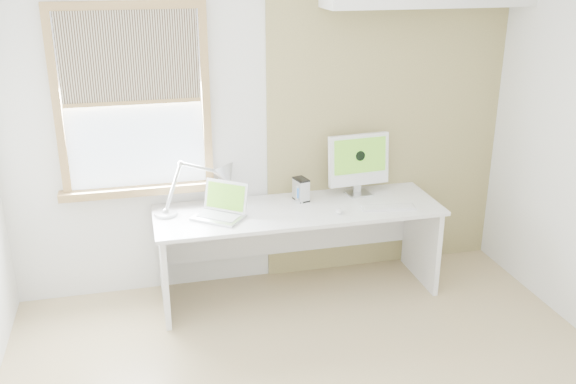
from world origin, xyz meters
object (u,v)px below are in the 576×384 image
object	(u,v)px
desk	(296,228)
laptop	(222,208)
imac	(359,161)
external_drive	(301,189)
desk_lamp	(215,180)

from	to	relation	value
desk	laptop	world-z (taller)	laptop
desk	imac	distance (m)	0.74
external_drive	imac	bearing A→B (deg)	4.11
desk_lamp	laptop	world-z (taller)	desk_lamp
laptop	external_drive	world-z (taller)	laptop
desk	imac	bearing A→B (deg)	14.14
desk	imac	world-z (taller)	imac
desk_lamp	laptop	bearing A→B (deg)	-85.93
external_drive	laptop	bearing A→B (deg)	-165.20
desk_lamp	imac	world-z (taller)	imac
desk	laptop	distance (m)	0.65
desk	external_drive	bearing A→B (deg)	58.88
external_drive	desk	bearing A→B (deg)	-121.12
desk_lamp	laptop	xyz separation A→B (m)	(0.01, -0.20, -0.15)
laptop	imac	size ratio (longest dim) A/B	0.89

